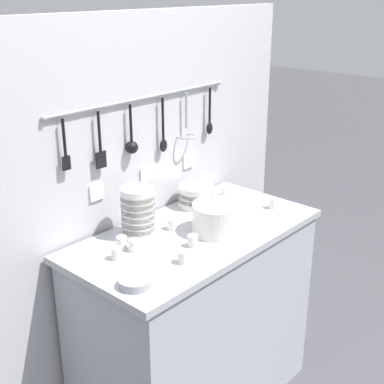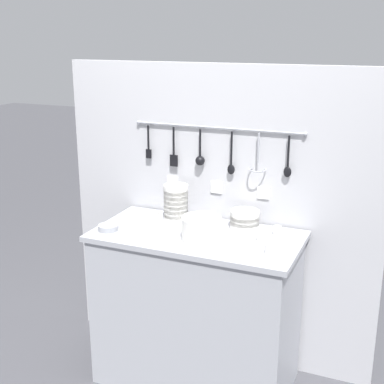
% 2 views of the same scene
% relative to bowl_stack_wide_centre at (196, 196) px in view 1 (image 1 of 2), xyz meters
% --- Properties ---
extents(counter, '(1.15, 0.58, 0.92)m').
position_rel_bowl_stack_wide_centre_xyz_m(counter, '(-0.21, -0.19, -0.51)').
color(counter, '#9EA0A8').
rests_on(counter, ground).
extents(back_wall, '(1.95, 0.11, 1.83)m').
position_rel_bowl_stack_wide_centre_xyz_m(back_wall, '(-0.21, 0.14, -0.06)').
color(back_wall, '#B2B2B7').
rests_on(back_wall, ground).
extents(bowl_stack_wide_centre, '(0.17, 0.17, 0.10)m').
position_rel_bowl_stack_wide_centre_xyz_m(bowl_stack_wide_centre, '(0.00, 0.00, 0.00)').
color(bowl_stack_wide_centre, silver).
rests_on(bowl_stack_wide_centre, counter).
extents(bowl_stack_nested_right, '(0.14, 0.14, 0.22)m').
position_rel_bowl_stack_wide_centre_xyz_m(bowl_stack_nested_right, '(-0.41, -0.04, 0.06)').
color(bowl_stack_nested_right, silver).
rests_on(bowl_stack_nested_right, counter).
extents(plate_stack, '(0.21, 0.21, 0.13)m').
position_rel_bowl_stack_wide_centre_xyz_m(plate_stack, '(-0.16, -0.26, 0.01)').
color(plate_stack, silver).
rests_on(plate_stack, counter).
extents(steel_mixing_bowl, '(0.12, 0.12, 0.03)m').
position_rel_bowl_stack_wide_centre_xyz_m(steel_mixing_bowl, '(-0.70, -0.33, -0.04)').
color(steel_mixing_bowl, '#93969E').
rests_on(steel_mixing_bowl, counter).
extents(cup_by_caddy, '(0.04, 0.04, 0.05)m').
position_rel_bowl_stack_wide_centre_xyz_m(cup_by_caddy, '(0.14, -0.15, -0.03)').
color(cup_by_caddy, silver).
rests_on(cup_by_caddy, counter).
extents(cup_centre, '(0.04, 0.04, 0.05)m').
position_rel_bowl_stack_wide_centre_xyz_m(cup_centre, '(-0.52, -0.13, -0.03)').
color(cup_centre, silver).
rests_on(cup_centre, counter).
extents(cup_beside_plates, '(0.04, 0.04, 0.05)m').
position_rel_bowl_stack_wide_centre_xyz_m(cup_beside_plates, '(-0.33, -0.28, -0.03)').
color(cup_beside_plates, silver).
rests_on(cup_beside_plates, counter).
extents(cup_mid_row, '(0.04, 0.04, 0.05)m').
position_rel_bowl_stack_wide_centre_xyz_m(cup_mid_row, '(-0.27, -0.10, -0.03)').
color(cup_mid_row, silver).
rests_on(cup_mid_row, counter).
extents(cup_front_left, '(0.04, 0.04, 0.05)m').
position_rel_bowl_stack_wide_centre_xyz_m(cup_front_left, '(-0.46, -0.34, -0.03)').
color(cup_front_left, silver).
rests_on(cup_front_left, counter).
extents(cup_back_left, '(0.04, 0.04, 0.05)m').
position_rel_bowl_stack_wide_centre_xyz_m(cup_back_left, '(0.22, -0.30, -0.03)').
color(cup_back_left, silver).
rests_on(cup_back_left, counter).
extents(cup_back_right, '(0.04, 0.04, 0.05)m').
position_rel_bowl_stack_wide_centre_xyz_m(cup_back_right, '(-0.53, -0.07, -0.03)').
color(cup_back_right, silver).
rests_on(cup_back_right, counter).
extents(cup_edge_near, '(0.04, 0.04, 0.05)m').
position_rel_bowl_stack_wide_centre_xyz_m(cup_edge_near, '(0.20, -0.03, -0.03)').
color(cup_edge_near, silver).
rests_on(cup_edge_near, counter).
extents(cup_edge_far, '(0.04, 0.04, 0.05)m').
position_rel_bowl_stack_wide_centre_xyz_m(cup_edge_far, '(-0.61, -0.13, -0.03)').
color(cup_edge_far, silver).
rests_on(cup_edge_far, counter).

